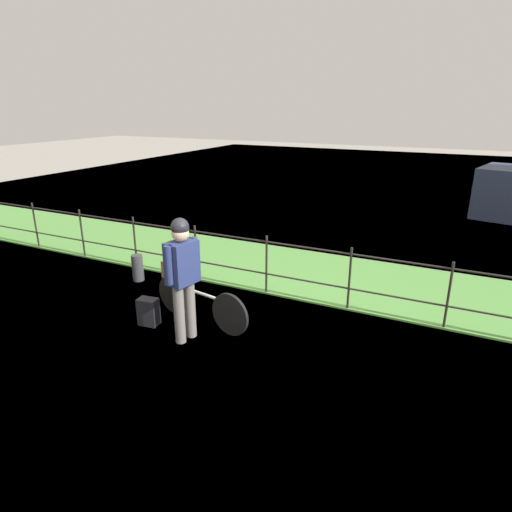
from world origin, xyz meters
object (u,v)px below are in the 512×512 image
wooden_crate (178,269)px  cyclist_person (182,270)px  backpack_on_paving (148,312)px  mooring_bollard (138,268)px  terrier_dog (178,257)px  bicycle_main (199,302)px

wooden_crate → cyclist_person: bearing=-48.5°
cyclist_person → backpack_on_paving: 1.08m
backpack_on_paving → mooring_bollard: 1.77m
wooden_crate → terrier_dog: terrier_dog is taller
backpack_on_paving → wooden_crate: bearing=54.9°
bicycle_main → terrier_dog: bearing=169.3°
cyclist_person → backpack_on_paving: bearing=171.8°
bicycle_main → terrier_dog: terrier_dog is taller
terrier_dog → cyclist_person: (0.46, -0.54, 0.07)m
bicycle_main → backpack_on_paving: (-0.63, -0.37, -0.12)m
terrier_dog → cyclist_person: cyclist_person is taller
mooring_bollard → wooden_crate: bearing=-28.1°
terrier_dog → bicycle_main: bearing=-10.7°
wooden_crate → mooring_bollard: size_ratio=0.83×
cyclist_person → backpack_on_paving: size_ratio=4.21×
wooden_crate → backpack_on_paving: (-0.23, -0.45, -0.53)m
bicycle_main → cyclist_person: (0.09, -0.47, 0.68)m
wooden_crate → terrier_dog: bearing=-10.7°
backpack_on_paving → mooring_bollard: (-1.26, 1.24, 0.04)m
bicycle_main → backpack_on_paving: 0.74m
terrier_dog → backpack_on_paving: terrier_dog is taller
bicycle_main → cyclist_person: 0.83m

